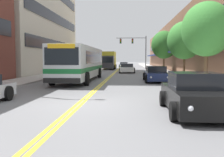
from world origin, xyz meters
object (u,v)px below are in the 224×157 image
at_px(car_black_parked_right_foreground, 195,95).
at_px(traffic_signal_mast, 136,46).
at_px(car_champagne_parked_left_mid, 85,68).
at_px(street_tree_right_near, 207,29).
at_px(car_white_moving_lead, 127,68).
at_px(street_tree_right_far, 164,45).
at_px(car_navy_parked_right_mid, 156,74).
at_px(street_tree_right_mid, 185,40).
at_px(car_slate_blue_moving_second, 124,65).
at_px(car_red_parked_left_far, 92,67).
at_px(fire_hydrant, 186,79).
at_px(box_truck, 109,60).
at_px(city_bus, 81,62).

height_order(car_black_parked_right_foreground, traffic_signal_mast, traffic_signal_mast).
relative_size(car_champagne_parked_left_mid, street_tree_right_near, 0.89).
bearing_deg(car_white_moving_lead, street_tree_right_far, 30.13).
height_order(traffic_signal_mast, street_tree_right_far, traffic_signal_mast).
relative_size(traffic_signal_mast, street_tree_right_near, 1.22).
bearing_deg(car_navy_parked_right_mid, street_tree_right_mid, 46.09).
distance_m(car_slate_blue_moving_second, street_tree_right_far, 19.21).
bearing_deg(car_white_moving_lead, car_champagne_parked_left_mid, 171.49).
xyz_separation_m(car_slate_blue_moving_second, traffic_signal_mast, (2.39, -7.57, 3.91)).
bearing_deg(car_champagne_parked_left_mid, car_white_moving_lead, -8.51).
distance_m(car_red_parked_left_far, fire_hydrant, 27.24).
distance_m(car_white_moving_lead, street_tree_right_far, 7.23).
xyz_separation_m(car_black_parked_right_foreground, fire_hydrant, (1.51, 8.16, -0.11)).
bearing_deg(car_black_parked_right_foreground, car_navy_parked_right_mid, 90.29).
bearing_deg(street_tree_right_far, box_truck, 134.09).
height_order(car_red_parked_left_far, car_slate_blue_moving_second, car_red_parked_left_far).
distance_m(street_tree_right_near, street_tree_right_mid, 9.25).
relative_size(city_bus, street_tree_right_far, 2.06).
distance_m(car_champagne_parked_left_mid, street_tree_right_near, 23.50).
xyz_separation_m(city_bus, street_tree_right_mid, (9.58, 2.66, 2.04)).
relative_size(car_black_parked_right_foreground, box_truck, 0.57).
relative_size(car_champagne_parked_left_mid, street_tree_right_mid, 0.85).
distance_m(car_slate_blue_moving_second, traffic_signal_mast, 8.85).
distance_m(city_bus, car_white_moving_lead, 13.68).
bearing_deg(car_slate_blue_moving_second, car_white_moving_lead, -87.50).
height_order(city_bus, box_truck, box_truck).
height_order(car_white_moving_lead, street_tree_right_mid, street_tree_right_mid).
xyz_separation_m(car_white_moving_lead, street_tree_right_near, (4.91, -19.62, 3.06)).
distance_m(box_truck, traffic_signal_mast, 5.87).
height_order(car_white_moving_lead, street_tree_right_near, street_tree_right_near).
distance_m(street_tree_right_near, street_tree_right_far, 22.82).
relative_size(car_navy_parked_right_mid, street_tree_right_far, 0.80).
distance_m(car_white_moving_lead, car_slate_blue_moving_second, 20.98).
bearing_deg(car_navy_parked_right_mid, car_black_parked_right_foreground, -89.71).
relative_size(car_navy_parked_right_mid, traffic_signal_mast, 0.76).
height_order(car_red_parked_left_far, street_tree_right_near, street_tree_right_near).
xyz_separation_m(city_bus, car_red_parked_left_far, (-2.09, 20.45, -1.03)).
height_order(street_tree_right_far, fire_hydrant, street_tree_right_far).
relative_size(box_truck, street_tree_right_far, 1.24).
height_order(street_tree_right_near, street_tree_right_far, street_tree_right_far).
bearing_deg(street_tree_right_far, car_slate_blue_moving_second, 109.83).
bearing_deg(car_navy_parked_right_mid, car_red_parked_left_far, 112.55).
bearing_deg(car_white_moving_lead, traffic_signal_mast, 83.74).
relative_size(city_bus, car_red_parked_left_far, 2.63).
xyz_separation_m(street_tree_right_near, fire_hydrant, (-0.72, 1.77, -3.11)).
distance_m(car_white_moving_lead, street_tree_right_near, 20.45).
distance_m(car_red_parked_left_far, car_navy_parked_right_mid, 22.62).
bearing_deg(city_bus, car_slate_blue_moving_second, 84.86).
xyz_separation_m(car_navy_parked_right_mid, car_slate_blue_moving_second, (-3.53, 34.46, -0.04)).
distance_m(car_champagne_parked_left_mid, street_tree_right_far, 12.32).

